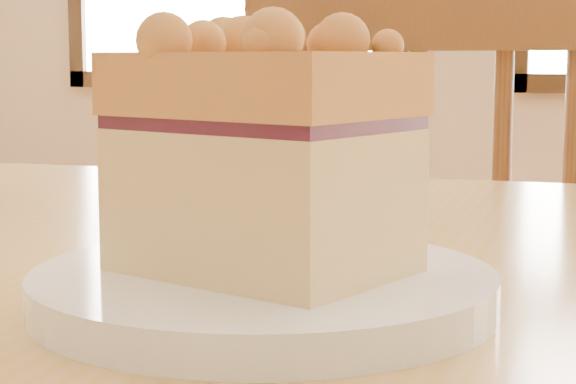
# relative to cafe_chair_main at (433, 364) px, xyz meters

# --- Properties ---
(cafe_chair_main) EXTENTS (0.46, 0.46, 0.94)m
(cafe_chair_main) POSITION_rel_cafe_chair_main_xyz_m (0.00, 0.00, 0.00)
(cafe_chair_main) COLOR brown
(cafe_chair_main) RESTS_ON ground
(plate) EXTENTS (0.21, 0.21, 0.02)m
(plate) POSITION_rel_cafe_chair_main_xyz_m (0.12, -0.80, 0.28)
(plate) COLOR white
(plate) RESTS_ON cafe_table_main
(cake_slice) EXTENTS (0.15, 0.12, 0.12)m
(cake_slice) POSITION_rel_cafe_chair_main_xyz_m (0.12, -0.80, 0.35)
(cake_slice) COLOR #D6C379
(cake_slice) RESTS_ON plate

